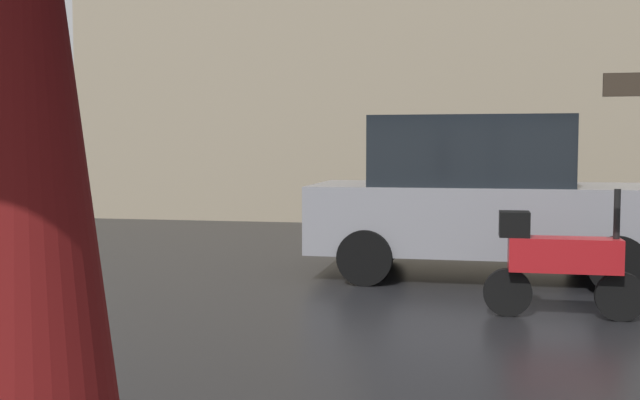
{
  "coord_description": "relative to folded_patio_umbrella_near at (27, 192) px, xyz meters",
  "views": [
    {
      "loc": [
        -0.8,
        -2.25,
        1.62
      ],
      "look_at": [
        -2.14,
        4.36,
        1.15
      ],
      "focal_mm": 42.37,
      "sensor_mm": 36.0,
      "label": 1
    }
  ],
  "objects": [
    {
      "name": "parked_car_left",
      "position": [
        0.75,
        8.64,
        -0.55
      ],
      "size": [
        4.31,
        2.07,
        1.99
      ],
      "rotation": [
        0.0,
        0.0,
        -0.21
      ],
      "color": "gray",
      "rests_on": "ground"
    },
    {
      "name": "parked_scooter",
      "position": [
        1.45,
        6.36,
        -1.0
      ],
      "size": [
        1.48,
        0.32,
        1.23
      ],
      "rotation": [
        0.0,
        0.0,
        0.39
      ],
      "color": "black",
      "rests_on": "ground"
    },
    {
      "name": "folded_patio_umbrella_near",
      "position": [
        0.0,
        0.0,
        0.0
      ],
      "size": [
        0.44,
        0.44,
        2.38
      ],
      "color": "black",
      "rests_on": "ground"
    }
  ]
}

